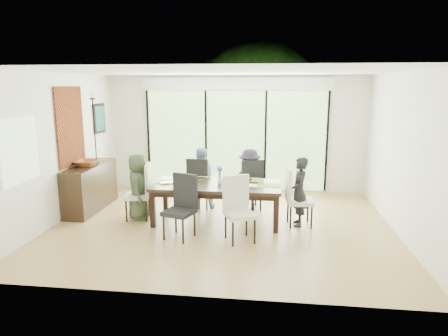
# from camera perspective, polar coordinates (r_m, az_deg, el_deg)

# --- Properties ---
(floor) EXTENTS (6.00, 5.00, 0.01)m
(floor) POSITION_cam_1_polar(r_m,az_deg,el_deg) (7.28, -0.24, -8.17)
(floor) COLOR olive
(floor) RESTS_ON ground
(ceiling) EXTENTS (6.00, 5.00, 0.01)m
(ceiling) POSITION_cam_1_polar(r_m,az_deg,el_deg) (6.85, -0.26, 13.67)
(ceiling) COLOR white
(ceiling) RESTS_ON wall_back
(wall_back) EXTENTS (6.00, 0.02, 2.70)m
(wall_back) POSITION_cam_1_polar(r_m,az_deg,el_deg) (9.41, 1.68, 4.90)
(wall_back) COLOR silver
(wall_back) RESTS_ON floor
(wall_front) EXTENTS (6.00, 0.02, 2.70)m
(wall_front) POSITION_cam_1_polar(r_m,az_deg,el_deg) (4.51, -4.27, -2.80)
(wall_front) COLOR silver
(wall_front) RESTS_ON floor
(wall_left) EXTENTS (0.02, 5.00, 2.70)m
(wall_left) POSITION_cam_1_polar(r_m,az_deg,el_deg) (7.90, -22.49, 2.66)
(wall_left) COLOR silver
(wall_left) RESTS_ON floor
(wall_right) EXTENTS (0.02, 5.00, 2.70)m
(wall_right) POSITION_cam_1_polar(r_m,az_deg,el_deg) (7.21, 24.23, 1.72)
(wall_right) COLOR beige
(wall_right) RESTS_ON floor
(glass_doors) EXTENTS (4.20, 0.02, 2.30)m
(glass_doors) POSITION_cam_1_polar(r_m,az_deg,el_deg) (9.39, 1.65, 3.96)
(glass_doors) COLOR #598C3F
(glass_doors) RESTS_ON wall_back
(blinds_header) EXTENTS (4.40, 0.06, 0.28)m
(blinds_header) POSITION_cam_1_polar(r_m,az_deg,el_deg) (9.29, 1.69, 11.92)
(blinds_header) COLOR white
(blinds_header) RESTS_ON wall_back
(mullion_a) EXTENTS (0.05, 0.04, 2.30)m
(mullion_a) POSITION_cam_1_polar(r_m,az_deg,el_deg) (9.80, -10.71, 4.09)
(mullion_a) COLOR black
(mullion_a) RESTS_ON wall_back
(mullion_b) EXTENTS (0.05, 0.04, 2.30)m
(mullion_b) POSITION_cam_1_polar(r_m,az_deg,el_deg) (9.47, -2.59, 4.02)
(mullion_b) COLOR black
(mullion_b) RESTS_ON wall_back
(mullion_c) EXTENTS (0.05, 0.04, 2.30)m
(mullion_c) POSITION_cam_1_polar(r_m,az_deg,el_deg) (9.34, 5.94, 3.86)
(mullion_c) COLOR black
(mullion_c) RESTS_ON wall_back
(mullion_d) EXTENTS (0.05, 0.04, 2.30)m
(mullion_d) POSITION_cam_1_polar(r_m,az_deg,el_deg) (9.42, 14.50, 3.62)
(mullion_d) COLOR black
(mullion_d) RESTS_ON wall_back
(side_window) EXTENTS (0.02, 0.90, 1.00)m
(side_window) POSITION_cam_1_polar(r_m,az_deg,el_deg) (6.85, -27.17, 2.24)
(side_window) COLOR #8CAD7F
(side_window) RESTS_ON wall_left
(deck) EXTENTS (6.00, 1.80, 0.10)m
(deck) POSITION_cam_1_polar(r_m,az_deg,el_deg) (10.53, 2.08, -2.10)
(deck) COLOR #503C22
(deck) RESTS_ON ground
(rail_top) EXTENTS (6.00, 0.08, 0.06)m
(rail_top) POSITION_cam_1_polar(r_m,az_deg,el_deg) (11.19, 2.46, 1.87)
(rail_top) COLOR brown
(rail_top) RESTS_ON deck
(foliage_left) EXTENTS (3.20, 3.20, 3.20)m
(foliage_left) POSITION_cam_1_polar(r_m,az_deg,el_deg) (12.32, -5.56, 6.92)
(foliage_left) COLOR #14380F
(foliage_left) RESTS_ON ground
(foliage_mid) EXTENTS (4.00, 4.00, 4.00)m
(foliage_mid) POSITION_cam_1_polar(r_m,az_deg,el_deg) (12.62, 4.93, 8.68)
(foliage_mid) COLOR #14380F
(foliage_mid) RESTS_ON ground
(foliage_right) EXTENTS (2.80, 2.80, 2.80)m
(foliage_right) POSITION_cam_1_polar(r_m,az_deg,el_deg) (11.93, 13.45, 5.62)
(foliage_right) COLOR #14380F
(foliage_right) RESTS_ON ground
(foliage_far) EXTENTS (3.60, 3.60, 3.60)m
(foliage_far) POSITION_cam_1_polar(r_m,az_deg,el_deg) (13.40, 0.71, 8.14)
(foliage_far) COLOR #14380F
(foliage_far) RESTS_ON ground
(table_top) EXTENTS (2.31, 1.06, 0.06)m
(table_top) POSITION_cam_1_polar(r_m,az_deg,el_deg) (7.25, -1.06, -2.49)
(table_top) COLOR black
(table_top) RESTS_ON floor
(table_apron) EXTENTS (2.12, 0.87, 0.10)m
(table_apron) POSITION_cam_1_polar(r_m,az_deg,el_deg) (7.27, -1.05, -3.15)
(table_apron) COLOR black
(table_apron) RESTS_ON floor
(table_leg_fl) EXTENTS (0.09, 0.09, 0.66)m
(table_leg_fl) POSITION_cam_1_polar(r_m,az_deg,el_deg) (7.17, -10.15, -5.83)
(table_leg_fl) COLOR black
(table_leg_fl) RESTS_ON floor
(table_leg_fr) EXTENTS (0.09, 0.09, 0.66)m
(table_leg_fr) POSITION_cam_1_polar(r_m,az_deg,el_deg) (6.87, 7.46, -6.55)
(table_leg_fr) COLOR black
(table_leg_fr) RESTS_ON floor
(table_leg_bl) EXTENTS (0.09, 0.09, 0.66)m
(table_leg_bl) POSITION_cam_1_polar(r_m,az_deg,el_deg) (7.96, -8.35, -3.99)
(table_leg_bl) COLOR black
(table_leg_bl) RESTS_ON floor
(table_leg_br) EXTENTS (0.09, 0.09, 0.66)m
(table_leg_br) POSITION_cam_1_polar(r_m,az_deg,el_deg) (7.69, 7.43, -4.53)
(table_leg_br) COLOR black
(table_leg_br) RESTS_ON floor
(chair_left_end) EXTENTS (0.51, 0.51, 1.06)m
(chair_left_end) POSITION_cam_1_polar(r_m,az_deg,el_deg) (7.64, -12.28, -3.29)
(chair_left_end) COLOR beige
(chair_left_end) RESTS_ON floor
(chair_right_end) EXTENTS (0.48, 0.48, 1.06)m
(chair_right_end) POSITION_cam_1_polar(r_m,az_deg,el_deg) (7.24, 10.82, -4.06)
(chair_right_end) COLOR white
(chair_right_end) RESTS_ON floor
(chair_far_left) EXTENTS (0.50, 0.50, 1.06)m
(chair_far_left) POSITION_cam_1_polar(r_m,az_deg,el_deg) (8.17, -3.35, -2.04)
(chair_far_left) COLOR black
(chair_far_left) RESTS_ON floor
(chair_far_right) EXTENTS (0.56, 0.56, 1.06)m
(chair_far_right) POSITION_cam_1_polar(r_m,az_deg,el_deg) (8.05, 3.68, -2.25)
(chair_far_right) COLOR black
(chair_far_right) RESTS_ON floor
(chair_near_left) EXTENTS (0.56, 0.56, 1.06)m
(chair_near_left) POSITION_cam_1_polar(r_m,az_deg,el_deg) (6.56, -6.47, -5.60)
(chair_near_left) COLOR black
(chair_near_left) RESTS_ON floor
(chair_near_right) EXTENTS (0.59, 0.59, 1.06)m
(chair_near_right) POSITION_cam_1_polar(r_m,az_deg,el_deg) (6.41, 2.31, -5.96)
(chair_near_right) COLOR silver
(chair_near_right) RESTS_ON floor
(person_left_end) EXTENTS (0.46, 0.63, 1.24)m
(person_left_end) POSITION_cam_1_polar(r_m,az_deg,el_deg) (7.61, -12.17, -2.63)
(person_left_end) COLOR #36452E
(person_left_end) RESTS_ON floor
(person_right_end) EXTENTS (0.38, 0.59, 1.24)m
(person_right_end) POSITION_cam_1_polar(r_m,az_deg,el_deg) (7.21, 10.69, -3.36)
(person_right_end) COLOR black
(person_right_end) RESTS_ON floor
(person_far_left) EXTENTS (0.65, 0.48, 1.24)m
(person_far_left) POSITION_cam_1_polar(r_m,az_deg,el_deg) (8.13, -3.38, -1.45)
(person_far_left) COLOR #7F9FB7
(person_far_left) RESTS_ON floor
(person_far_right) EXTENTS (0.59, 0.39, 1.24)m
(person_far_right) POSITION_cam_1_polar(r_m,az_deg,el_deg) (8.01, 3.68, -1.65)
(person_far_right) COLOR #262131
(person_far_right) RESTS_ON floor
(placemat_left) EXTENTS (0.42, 0.31, 0.01)m
(placemat_left) POSITION_cam_1_polar(r_m,az_deg,el_deg) (7.43, -8.34, -2.01)
(placemat_left) COLOR olive
(placemat_left) RESTS_ON table_top
(placemat_right) EXTENTS (0.42, 0.31, 0.01)m
(placemat_right) POSITION_cam_1_polar(r_m,az_deg,el_deg) (7.17, 6.49, -2.46)
(placemat_right) COLOR #80B23F
(placemat_right) RESTS_ON table_top
(placemat_far_l) EXTENTS (0.42, 0.31, 0.01)m
(placemat_far_l) POSITION_cam_1_polar(r_m,az_deg,el_deg) (7.69, -3.96, -1.42)
(placemat_far_l) COLOR #9ABE43
(placemat_far_l) RESTS_ON table_top
(placemat_far_r) EXTENTS (0.42, 0.31, 0.01)m
(placemat_far_r) POSITION_cam_1_polar(r_m,az_deg,el_deg) (7.57, 3.49, -1.64)
(placemat_far_r) COLOR #7DA63B
(placemat_far_r) RESTS_ON table_top
(placemat_paper) EXTENTS (0.42, 0.31, 0.01)m
(placemat_paper) POSITION_cam_1_polar(r_m,az_deg,el_deg) (7.05, -5.83, -2.69)
(placemat_paper) COLOR white
(placemat_paper) RESTS_ON table_top
(tablet_far_l) EXTENTS (0.25, 0.17, 0.01)m
(tablet_far_l) POSITION_cam_1_polar(r_m,az_deg,el_deg) (7.63, -3.30, -1.47)
(tablet_far_l) COLOR black
(tablet_far_l) RESTS_ON table_top
(tablet_far_r) EXTENTS (0.23, 0.16, 0.01)m
(tablet_far_r) POSITION_cam_1_polar(r_m,az_deg,el_deg) (7.52, 3.09, -1.66)
(tablet_far_r) COLOR black
(tablet_far_r) RESTS_ON table_top
(papers) EXTENTS (0.29, 0.21, 0.00)m
(papers) POSITION_cam_1_polar(r_m,az_deg,el_deg) (7.13, 4.47, -2.51)
(papers) COLOR white
(papers) RESTS_ON table_top
(platter_base) EXTENTS (0.25, 0.25, 0.02)m
(platter_base) POSITION_cam_1_polar(r_m,az_deg,el_deg) (7.05, -5.84, -2.58)
(platter_base) COLOR white
(platter_base) RESTS_ON table_top
(platter_snacks) EXTENTS (0.19, 0.19, 0.01)m
(platter_snacks) POSITION_cam_1_polar(r_m,az_deg,el_deg) (7.04, -5.84, -2.44)
(platter_snacks) COLOR #D25318
(platter_snacks) RESTS_ON table_top
(vase) EXTENTS (0.08, 0.08, 0.12)m
(vase) POSITION_cam_1_polar(r_m,az_deg,el_deg) (7.27, -0.61, -1.75)
(vase) COLOR silver
(vase) RESTS_ON table_top
(hyacinth_stems) EXTENTS (0.04, 0.04, 0.15)m
(hyacinth_stems) POSITION_cam_1_polar(r_m,az_deg,el_deg) (7.24, -0.61, -0.86)
(hyacinth_stems) COLOR #337226
(hyacinth_stems) RESTS_ON table_top
(hyacinth_blooms) EXTENTS (0.11, 0.11, 0.11)m
(hyacinth_blooms) POSITION_cam_1_polar(r_m,az_deg,el_deg) (7.22, -0.62, -0.11)
(hyacinth_blooms) COLOR #4E5DC3
(hyacinth_blooms) RESTS_ON table_top
(laptop) EXTENTS (0.38, 0.33, 0.03)m
(laptop) POSITION_cam_1_polar(r_m,az_deg,el_deg) (7.31, -7.79, -2.15)
(laptop) COLOR silver
(laptop) RESTS_ON table_top
(cup_a) EXTENTS (0.17, 0.17, 0.09)m
(cup_a) POSITION_cam_1_polar(r_m,az_deg,el_deg) (7.50, -6.20, -1.48)
(cup_a) COLOR white
(cup_a) RESTS_ON table_top
(cup_b) EXTENTS (0.14, 0.14, 0.09)m
(cup_b) POSITION_cam_1_polar(r_m,az_deg,el_deg) (7.11, 0.03, -2.16)
(cup_b) COLOR white
(cup_b) RESTS_ON table_top
(cup_c) EXTENTS (0.17, 0.17, 0.09)m
(cup_c) POSITION_cam_1_polar(r_m,az_deg,el_deg) (7.26, 5.32, -1.90)
(cup_c) COLOR white
(cup_c) RESTS_ON table_top
(book) EXTENTS (0.23, 0.26, 0.02)m
(book) POSITION_cam_1_polar(r_m,az_deg,el_deg) (7.26, 0.96, -2.17)
(book) COLOR white
(book) RESTS_ON table_top
(sideboard) EXTENTS (0.46, 1.63, 0.91)m
(sideboard) POSITION_cam_1_polar(r_m,az_deg,el_deg) (8.49, -18.52, -2.61)
(sideboard) COLOR black
(sideboard) RESTS_ON floor
(bowl) EXTENTS (0.48, 0.48, 0.12)m
(bowl) POSITION_cam_1_polar(r_m,az_deg,el_deg) (8.30, -19.04, 0.68)
(bowl) COLOR brown
(bowl) RESTS_ON sideboard
(candlestick_base) EXTENTS (0.10, 0.10, 0.04)m
(candlestick_base) POSITION_cam_1_polar(r_m,az_deg,el_deg) (8.70, -17.74, 1.00)
(candlestick_base) COLOR black
(candlestick_base) RESTS_ON sideboard
(candlestick_shaft) EXTENTS (0.02, 0.02, 1.27)m
(candlestick_shaft) POSITION_cam_1_polar(r_m,az_deg,el_deg) (8.61, -18.01, 5.19)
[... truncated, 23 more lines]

